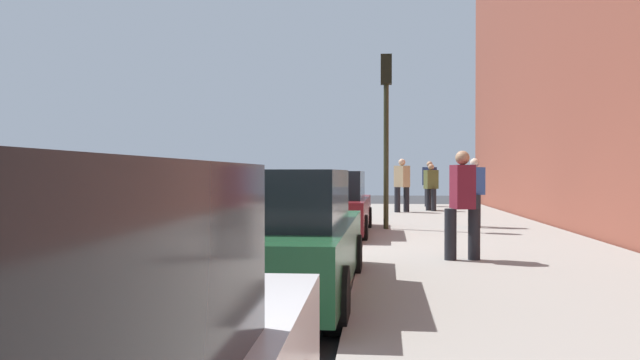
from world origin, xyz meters
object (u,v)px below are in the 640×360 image
object	(u,v)px
parked_car_maroon	(327,205)
pedestrian_navy_coat	(430,182)
pedestrian_burgundy_coat	(462,202)
pedestrian_tan_coat	(402,184)
pedestrian_blue_coat	(474,190)
rolling_suitcase	(431,203)
pedestrian_olive_coat	(431,186)
traffic_light_pole	(386,111)
parked_car_green	(273,236)

from	to	relation	value
parked_car_maroon	pedestrian_navy_coat	world-z (taller)	pedestrian_navy_coat
pedestrian_burgundy_coat	pedestrian_tan_coat	world-z (taller)	pedestrian_tan_coat
pedestrian_blue_coat	rolling_suitcase	bearing A→B (deg)	4.08
pedestrian_olive_coat	rolling_suitcase	world-z (taller)	pedestrian_olive_coat
pedestrian_blue_coat	traffic_light_pole	world-z (taller)	traffic_light_pole
parked_car_green	pedestrian_tan_coat	distance (m)	14.46
parked_car_maroon	pedestrian_burgundy_coat	world-z (taller)	pedestrian_burgundy_coat
parked_car_green	pedestrian_tan_coat	world-z (taller)	pedestrian_tan_coat
pedestrian_burgundy_coat	pedestrian_tan_coat	bearing A→B (deg)	2.38
pedestrian_blue_coat	pedestrian_navy_coat	size ratio (longest dim) A/B	0.95
pedestrian_navy_coat	pedestrian_blue_coat	bearing A→B (deg)	-177.97
pedestrian_burgundy_coat	parked_car_maroon	bearing A→B (deg)	29.82
pedestrian_burgundy_coat	traffic_light_pole	xyz separation A→B (m)	(5.26, 1.09, 1.91)
pedestrian_tan_coat	traffic_light_pole	world-z (taller)	traffic_light_pole
pedestrian_blue_coat	pedestrian_burgundy_coat	bearing A→B (deg)	169.85
pedestrian_tan_coat	pedestrian_olive_coat	bearing A→B (deg)	-51.38
pedestrian_olive_coat	traffic_light_pole	xyz separation A→B (m)	(-7.19, 1.64, 1.93)
parked_car_green	pedestrian_burgundy_coat	size ratio (longest dim) A/B	2.82
pedestrian_burgundy_coat	pedestrian_olive_coat	distance (m)	12.47
pedestrian_blue_coat	pedestrian_navy_coat	distance (m)	9.41
pedestrian_burgundy_coat	pedestrian_tan_coat	xyz separation A→B (m)	(11.63, 0.48, 0.07)
parked_car_maroon	pedestrian_navy_coat	size ratio (longest dim) A/B	2.58
pedestrian_burgundy_coat	pedestrian_blue_coat	size ratio (longest dim) A/B	0.99
parked_car_green	pedestrian_navy_coat	xyz separation A→B (m)	(18.05, -3.21, 0.34)
pedestrian_tan_coat	pedestrian_olive_coat	size ratio (longest dim) A/B	1.10
parked_car_green	pedestrian_olive_coat	world-z (taller)	pedestrian_olive_coat
pedestrian_burgundy_coat	pedestrian_navy_coat	distance (m)	15.38
parked_car_green	pedestrian_blue_coat	world-z (taller)	pedestrian_blue_coat
parked_car_green	traffic_light_pole	size ratio (longest dim) A/B	1.14
pedestrian_burgundy_coat	pedestrian_blue_coat	distance (m)	6.05
pedestrian_blue_coat	parked_car_maroon	bearing A→B (deg)	116.72
parked_car_maroon	pedestrian_navy_coat	bearing A→B (deg)	-15.76
pedestrian_navy_coat	parked_car_maroon	bearing A→B (deg)	164.24
parked_car_green	pedestrian_navy_coat	world-z (taller)	pedestrian_navy_coat
pedestrian_burgundy_coat	traffic_light_pole	distance (m)	5.71
pedestrian_blue_coat	pedestrian_olive_coat	xyz separation A→B (m)	(6.50, 0.51, -0.03)
rolling_suitcase	pedestrian_blue_coat	bearing A→B (deg)	-175.92
pedestrian_olive_coat	parked_car_green	bearing A→B (deg)	168.70
parked_car_green	rolling_suitcase	distance (m)	15.85
pedestrian_olive_coat	pedestrian_navy_coat	size ratio (longest dim) A/B	0.92
parked_car_green	parked_car_maroon	xyz separation A→B (m)	(6.90, -0.06, -0.00)
pedestrian_navy_coat	traffic_light_pole	distance (m)	10.42
pedestrian_burgundy_coat	pedestrian_olive_coat	bearing A→B (deg)	-2.54
traffic_light_pole	pedestrian_olive_coat	bearing A→B (deg)	-12.88
parked_car_maroon	traffic_light_pole	world-z (taller)	traffic_light_pole
pedestrian_olive_coat	rolling_suitcase	xyz separation A→B (m)	(0.40, -0.02, -0.61)
rolling_suitcase	pedestrian_olive_coat	bearing A→B (deg)	176.91
pedestrian_blue_coat	pedestrian_navy_coat	world-z (taller)	pedestrian_navy_coat
pedestrian_blue_coat	pedestrian_tan_coat	world-z (taller)	pedestrian_tan_coat
traffic_light_pole	pedestrian_tan_coat	bearing A→B (deg)	-5.47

